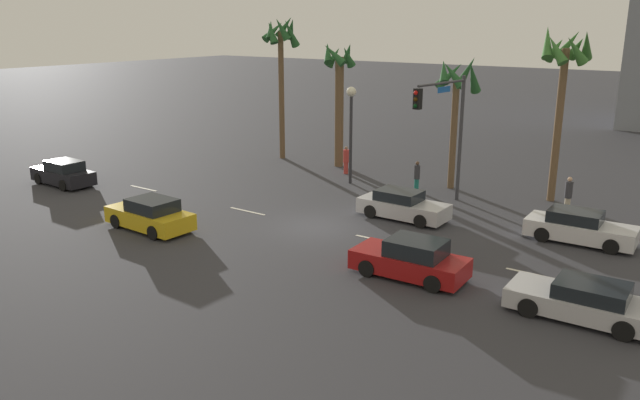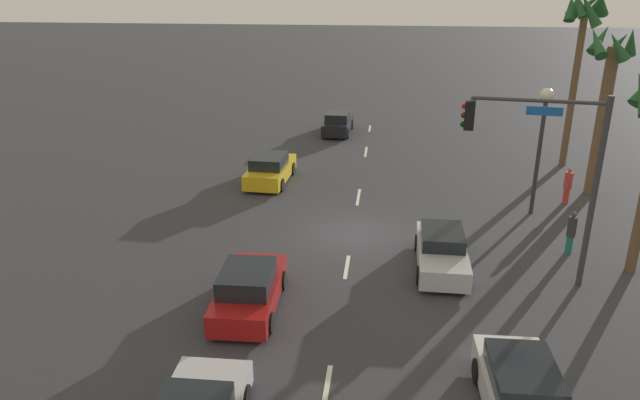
# 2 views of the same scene
# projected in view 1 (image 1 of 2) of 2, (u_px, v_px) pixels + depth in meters

# --- Properties ---
(ground_plane) EXTENTS (220.00, 220.00, 0.00)m
(ground_plane) POSITION_uv_depth(u_px,v_px,m) (318.00, 227.00, 29.08)
(ground_plane) COLOR #333338
(lane_stripe_0) EXTENTS (1.81, 0.14, 0.01)m
(lane_stripe_0) POSITION_uv_depth(u_px,v_px,m) (81.00, 174.00, 39.02)
(lane_stripe_0) COLOR silver
(lane_stripe_0) RESTS_ON ground_plane
(lane_stripe_1) EXTENTS (2.18, 0.14, 0.01)m
(lane_stripe_1) POSITION_uv_depth(u_px,v_px,m) (143.00, 188.00, 35.79)
(lane_stripe_1) COLOR silver
(lane_stripe_1) RESTS_ON ground_plane
(lane_stripe_2) EXTENTS (2.26, 0.14, 0.01)m
(lane_stripe_2) POSITION_uv_depth(u_px,v_px,m) (247.00, 211.00, 31.46)
(lane_stripe_2) COLOR silver
(lane_stripe_2) RESTS_ON ground_plane
(lane_stripe_3) EXTENTS (1.87, 0.14, 0.01)m
(lane_stripe_3) POSITION_uv_depth(u_px,v_px,m) (374.00, 239.00, 27.42)
(lane_stripe_3) COLOR silver
(lane_stripe_3) RESTS_ON ground_plane
(lane_stripe_4) EXTENTS (1.99, 0.14, 0.01)m
(lane_stripe_4) POSITION_uv_depth(u_px,v_px,m) (532.00, 274.00, 23.64)
(lane_stripe_4) COLOR silver
(lane_stripe_4) RESTS_ON ground_plane
(car_0) EXTENTS (4.54, 2.03, 1.25)m
(car_0) POSITION_uv_depth(u_px,v_px,m) (584.00, 301.00, 19.98)
(car_0) COLOR #B7B7BC
(car_0) RESTS_ON ground_plane
(car_1) EXTENTS (4.23, 1.91, 1.46)m
(car_1) POSITION_uv_depth(u_px,v_px,m) (63.00, 174.00, 36.36)
(car_1) COLOR black
(car_1) RESTS_ON ground_plane
(car_2) EXTENTS (4.29, 2.01, 1.48)m
(car_2) POSITION_uv_depth(u_px,v_px,m) (411.00, 260.00, 23.22)
(car_2) COLOR maroon
(car_2) RESTS_ON ground_plane
(car_3) EXTENTS (4.48, 1.94, 1.37)m
(car_3) POSITION_uv_depth(u_px,v_px,m) (579.00, 228.00, 26.92)
(car_3) COLOR silver
(car_3) RESTS_ON ground_plane
(car_4) EXTENTS (4.32, 1.86, 1.36)m
(car_4) POSITION_uv_depth(u_px,v_px,m) (402.00, 206.00, 30.17)
(car_4) COLOR #B7B7BC
(car_4) RESTS_ON ground_plane
(car_5) EXTENTS (4.40, 2.08, 1.46)m
(car_5) POSITION_uv_depth(u_px,v_px,m) (150.00, 215.00, 28.60)
(car_5) COLOR gold
(car_5) RESTS_ON ground_plane
(traffic_signal) EXTENTS (0.78, 4.48, 6.51)m
(traffic_signal) POSITION_uv_depth(u_px,v_px,m) (447.00, 121.00, 31.30)
(traffic_signal) COLOR #38383D
(traffic_signal) RESTS_ON ground_plane
(streetlamp) EXTENTS (0.56, 0.56, 5.59)m
(streetlamp) POSITION_uv_depth(u_px,v_px,m) (351.00, 116.00, 35.88)
(streetlamp) COLOR #2D2D33
(streetlamp) RESTS_ON ground_plane
(pedestrian_0) EXTENTS (0.40, 0.40, 1.72)m
(pedestrian_0) POSITION_uv_depth(u_px,v_px,m) (346.00, 159.00, 39.01)
(pedestrian_0) COLOR #BF3833
(pedestrian_0) RESTS_ON ground_plane
(pedestrian_1) EXTENTS (0.52, 0.52, 1.81)m
(pedestrian_1) POSITION_uv_depth(u_px,v_px,m) (568.00, 194.00, 31.01)
(pedestrian_1) COLOR #B2A58C
(pedestrian_1) RESTS_ON ground_plane
(pedestrian_2) EXTENTS (0.41, 0.41, 1.71)m
(pedestrian_2) POSITION_uv_depth(u_px,v_px,m) (417.00, 176.00, 34.92)
(pedestrian_2) COLOR #1E7266
(pedestrian_2) RESTS_ON ground_plane
(palm_tree_0) EXTENTS (2.71, 2.60, 7.39)m
(palm_tree_0) POSITION_uv_depth(u_px,v_px,m) (457.00, 89.00, 34.48)
(palm_tree_0) COLOR brown
(palm_tree_0) RESTS_ON ground_plane
(palm_tree_1) EXTENTS (2.69, 2.47, 9.04)m
(palm_tree_1) POSITION_uv_depth(u_px,v_px,m) (564.00, 68.00, 31.50)
(palm_tree_1) COLOR brown
(palm_tree_1) RESTS_ON ground_plane
(palm_tree_2) EXTENTS (2.67, 2.36, 9.58)m
(palm_tree_2) POSITION_uv_depth(u_px,v_px,m) (281.00, 47.00, 41.72)
(palm_tree_2) COLOR brown
(palm_tree_2) RESTS_ON ground_plane
(palm_tree_3) EXTENTS (2.25, 2.26, 7.99)m
(palm_tree_3) POSITION_uv_depth(u_px,v_px,m) (338.00, 84.00, 39.83)
(palm_tree_3) COLOR brown
(palm_tree_3) RESTS_ON ground_plane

